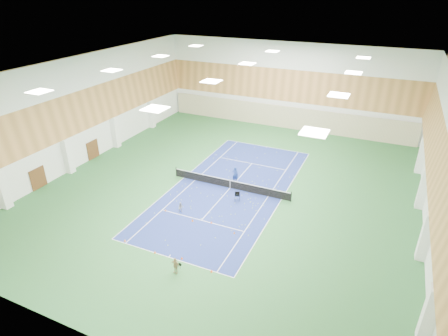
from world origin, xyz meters
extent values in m
plane|color=#296130|center=(0.00, 0.00, 0.00)|extent=(40.00, 40.00, 0.00)
cube|color=navy|center=(0.00, 0.00, 0.01)|extent=(10.97, 23.77, 0.01)
cube|color=#C6B793|center=(0.00, 19.75, 1.60)|extent=(35.40, 0.16, 3.20)
cube|color=#593319|center=(-17.92, -8.00, 1.10)|extent=(0.08, 1.80, 2.20)
cube|color=#593319|center=(-17.92, 0.00, 1.10)|extent=(0.08, 1.80, 2.20)
imported|color=navy|center=(-0.06, 1.48, 0.89)|extent=(0.66, 0.44, 1.79)
imported|color=gray|center=(-2.33, -5.98, 0.51)|extent=(0.62, 0.59, 1.01)
imported|color=tan|center=(1.38, -13.12, 0.66)|extent=(0.80, 0.39, 1.32)
cone|color=#D7620B|center=(-3.76, -6.41, 0.10)|extent=(0.18, 0.18, 0.20)
cone|color=#D75E0B|center=(-0.66, -6.84, 0.12)|extent=(0.21, 0.21, 0.23)
cone|color=#FB510D|center=(0.99, -6.43, 0.10)|extent=(0.19, 0.19, 0.21)
cone|color=orange|center=(3.44, -6.98, 0.10)|extent=(0.17, 0.17, 0.19)
cone|color=orange|center=(-4.33, -11.66, 0.10)|extent=(0.18, 0.18, 0.20)
cone|color=#FF5E0D|center=(-1.25, -11.88, 0.10)|extent=(0.18, 0.18, 0.19)
cone|color=#F14F0C|center=(1.04, -11.63, 0.11)|extent=(0.19, 0.19, 0.21)
cone|color=#FF490D|center=(3.74, -11.98, 0.11)|extent=(0.19, 0.19, 0.21)
camera|label=1|loc=(13.30, -30.86, 19.02)|focal=30.00mm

